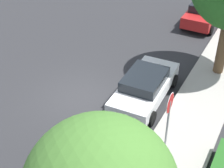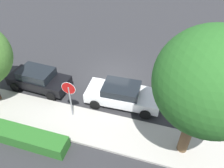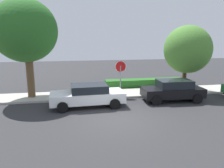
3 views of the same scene
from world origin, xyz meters
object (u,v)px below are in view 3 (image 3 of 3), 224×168
Objects in this scene: parked_car_black at (173,90)px; street_tree_mid_block at (188,50)px; parked_car_white at (88,95)px; street_tree_near_corner at (25,31)px; stop_sign at (121,72)px.

parked_car_black is 0.80× the size of street_tree_mid_block.
parked_car_black reaches higher than parked_car_white.
street_tree_near_corner is at bearing 177.55° from street_tree_mid_block.
parked_car_white is at bearing -33.54° from street_tree_near_corner.
stop_sign is 3.35m from parked_car_white.
parked_car_black is 10.68m from street_tree_near_corner.
parked_car_black is at bearing -135.59° from street_tree_mid_block.
stop_sign is 7.05m from street_tree_near_corner.
street_tree_near_corner reaches higher than parked_car_white.
stop_sign is 3.82m from parked_car_black.
street_tree_mid_block is (5.18, 0.15, 1.54)m from stop_sign.
parked_car_white is (-2.50, -1.95, -1.06)m from stop_sign.
stop_sign reaches higher than parked_car_white.
street_tree_mid_block is (11.59, -0.50, -1.32)m from street_tree_near_corner.
street_tree_mid_block is (7.68, 2.10, 2.60)m from parked_car_white.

